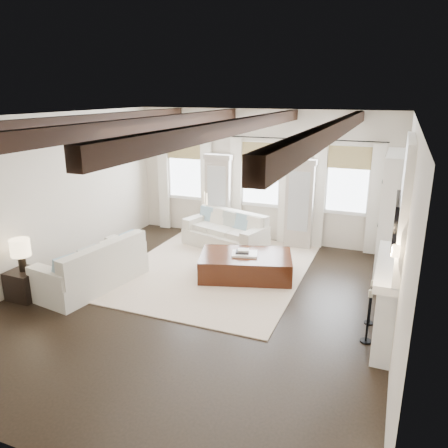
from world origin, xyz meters
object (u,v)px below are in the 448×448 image
at_px(ottoman, 246,266).
at_px(side_table_front, 25,284).
at_px(sofa_back, 227,233).
at_px(side_table_back, 211,225).
at_px(sofa_left, 94,269).

distance_m(ottoman, side_table_front, 4.12).
bearing_deg(side_table_front, sofa_back, 58.35).
relative_size(ottoman, side_table_back, 3.18).
distance_m(sofa_back, ottoman, 1.80).
bearing_deg(sofa_back, ottoman, -56.08).
xyz_separation_m(sofa_back, sofa_left, (-1.51, -3.00, 0.02)).
height_order(side_table_front, side_table_back, side_table_back).
relative_size(sofa_left, side_table_front, 4.29).
distance_m(sofa_left, side_table_back, 3.76).
xyz_separation_m(sofa_back, ottoman, (1.00, -1.49, -0.11)).
distance_m(sofa_left, side_table_front, 1.22).
bearing_deg(sofa_left, sofa_back, 63.36).
height_order(ottoman, side_table_front, side_table_front).
bearing_deg(side_table_front, sofa_left, 44.33).
relative_size(sofa_left, ottoman, 1.26).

